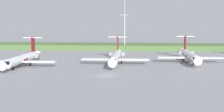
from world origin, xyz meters
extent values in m
plane|color=gray|center=(0.00, 30.00, 0.00)|extent=(500.00, 500.00, 0.00)
cube|color=#4C6B38|center=(0.00, 77.58, 1.31)|extent=(320.00, 20.00, 2.63)
cylinder|color=silver|center=(-28.98, 14.28, 2.45)|extent=(2.70, 24.00, 2.70)
cone|color=silver|center=(-28.98, 0.78, 2.45)|extent=(2.70, 3.00, 2.70)
cone|color=silver|center=(-28.98, 28.28, 2.45)|extent=(2.30, 4.00, 2.29)
cube|color=black|center=(-28.98, 2.68, 2.92)|extent=(2.02, 1.80, 0.90)
cylinder|color=maroon|center=(-28.98, 14.28, 2.30)|extent=(2.76, 3.60, 2.76)
cube|color=silver|center=(-34.88, 13.28, 1.84)|extent=(11.00, 3.20, 0.36)
cube|color=silver|center=(-23.07, 13.28, 1.84)|extent=(11.00, 3.20, 0.36)
cube|color=maroon|center=(-28.98, 25.28, 6.40)|extent=(0.36, 3.20, 5.20)
cube|color=silver|center=(-28.98, 25.58, 8.80)|extent=(6.80, 1.80, 0.24)
cylinder|color=gray|center=(-31.23, 23.48, 2.65)|extent=(1.50, 3.40, 1.50)
cylinder|color=gray|center=(-26.73, 23.48, 2.65)|extent=(1.50, 3.40, 1.50)
cylinder|color=gray|center=(-28.98, 6.84, 1.00)|extent=(0.20, 0.20, 0.65)
cylinder|color=black|center=(-28.98, 6.84, 0.45)|extent=(0.30, 0.90, 0.90)
cylinder|color=black|center=(-30.88, 16.68, 0.45)|extent=(0.35, 0.90, 0.90)
cylinder|color=black|center=(-27.08, 16.68, 0.45)|extent=(0.35, 0.90, 0.90)
cylinder|color=silver|center=(1.14, 21.95, 2.45)|extent=(2.70, 24.00, 2.70)
cone|color=silver|center=(1.14, 8.45, 2.45)|extent=(2.70, 3.00, 2.70)
cone|color=silver|center=(1.14, 35.95, 2.45)|extent=(2.29, 4.00, 2.29)
cube|color=black|center=(1.14, 10.35, 2.92)|extent=(2.03, 1.80, 0.90)
cylinder|color=maroon|center=(1.14, 21.95, 2.30)|extent=(2.76, 3.60, 2.76)
cube|color=silver|center=(-4.76, 20.95, 1.84)|extent=(11.00, 3.20, 0.36)
cube|color=silver|center=(7.05, 20.95, 1.84)|extent=(11.00, 3.20, 0.36)
cube|color=maroon|center=(1.14, 32.95, 6.40)|extent=(0.36, 3.20, 5.20)
cube|color=silver|center=(1.14, 33.25, 8.80)|extent=(6.80, 1.80, 0.24)
cylinder|color=gray|center=(-1.11, 31.15, 2.65)|extent=(1.50, 3.40, 1.50)
cylinder|color=gray|center=(3.39, 31.15, 2.65)|extent=(1.50, 3.40, 1.50)
cylinder|color=gray|center=(1.14, 14.51, 1.00)|extent=(0.20, 0.20, 0.65)
cylinder|color=black|center=(1.14, 14.51, 0.45)|extent=(0.30, 0.90, 0.90)
cylinder|color=black|center=(-0.76, 24.35, 0.45)|extent=(0.35, 0.90, 0.90)
cylinder|color=black|center=(3.04, 24.35, 0.45)|extent=(0.35, 0.90, 0.90)
cylinder|color=silver|center=(27.32, 28.74, 2.45)|extent=(2.70, 24.00, 2.70)
cone|color=silver|center=(27.32, 15.24, 2.45)|extent=(2.70, 3.00, 2.70)
cone|color=silver|center=(27.32, 42.74, 2.45)|extent=(2.30, 4.00, 2.29)
cube|color=black|center=(27.32, 17.14, 2.92)|extent=(2.02, 1.80, 0.90)
cylinder|color=maroon|center=(27.32, 28.74, 2.30)|extent=(2.76, 3.60, 2.76)
cube|color=silver|center=(21.41, 27.74, 1.84)|extent=(11.00, 3.20, 0.36)
cube|color=silver|center=(33.22, 27.74, 1.84)|extent=(11.00, 3.20, 0.36)
cube|color=maroon|center=(27.32, 39.74, 6.40)|extent=(0.36, 3.20, 5.20)
cube|color=silver|center=(27.32, 40.04, 8.80)|extent=(6.80, 1.80, 0.24)
cylinder|color=gray|center=(25.07, 37.94, 2.65)|extent=(1.50, 3.40, 1.50)
cylinder|color=gray|center=(29.57, 37.94, 2.65)|extent=(1.50, 3.40, 1.50)
cylinder|color=gray|center=(27.32, 21.30, 1.00)|extent=(0.20, 0.20, 0.65)
cylinder|color=black|center=(27.32, 21.30, 0.45)|extent=(0.30, 0.90, 0.90)
cylinder|color=black|center=(25.42, 31.14, 0.45)|extent=(0.35, 0.90, 0.90)
cylinder|color=black|center=(29.22, 31.14, 0.45)|extent=(0.35, 0.90, 0.90)
cylinder|color=#B2B2B7|center=(2.33, 70.92, 8.63)|extent=(0.50, 0.50, 17.27)
cylinder|color=#B2B2B7|center=(2.33, 70.92, 21.92)|extent=(0.28, 0.28, 9.30)
cube|color=#B2B2B7|center=(2.33, 70.92, 17.67)|extent=(4.40, 0.20, 0.20)
cone|color=orange|center=(23.07, 12.04, 0.28)|extent=(0.44, 0.44, 0.55)
cone|color=orange|center=(26.82, 12.25, 0.28)|extent=(0.44, 0.44, 0.55)
cone|color=orange|center=(28.29, 12.72, 0.28)|extent=(0.44, 0.44, 0.55)
camera|label=1|loc=(8.09, -81.70, 15.04)|focal=48.93mm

